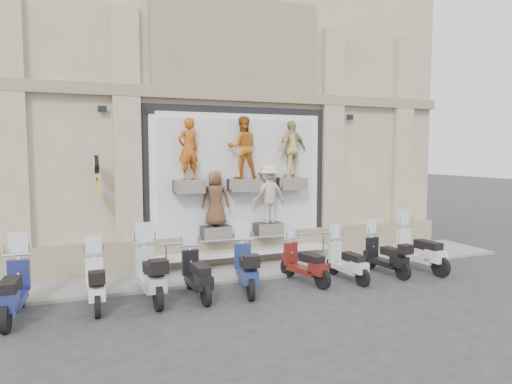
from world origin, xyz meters
TOP-DOWN VIEW (x-y plane):
  - ground at (0.00, 0.00)m, footprint 90.00×90.00m
  - sidewalk at (0.00, 2.10)m, footprint 16.00×2.20m
  - building at (0.00, 7.00)m, footprint 14.00×8.60m
  - shop_vitrine at (0.09, 2.75)m, footprint 5.60×0.83m
  - guard_rail at (0.00, 2.00)m, footprint 5.06×0.10m
  - clock_sign_bracket at (-3.90, 2.47)m, footprint 0.10×0.80m
  - scooter_a at (-5.59, 0.29)m, footprint 0.72×2.02m
  - scooter_b at (-4.07, 0.41)m, footprint 0.52×1.77m
  - scooter_c at (-2.93, 0.46)m, footprint 0.69×2.05m
  - scooter_d at (-1.92, 0.31)m, footprint 0.59×1.85m
  - scooter_e at (-0.75, 0.31)m, footprint 0.94×2.00m
  - scooter_f at (0.84, 0.41)m, footprint 0.93×1.84m
  - scooter_g at (1.96, 0.21)m, footprint 0.62×1.72m
  - scooter_h at (3.22, 0.33)m, footprint 0.68×1.78m
  - scooter_i at (4.33, 0.29)m, footprint 0.74×2.05m

SIDE VIEW (x-z plane):
  - ground at x=0.00m, z-range 0.00..0.00m
  - sidewalk at x=0.00m, z-range 0.00..0.08m
  - guard_rail at x=0.00m, z-range 0.00..0.93m
  - scooter_g at x=1.96m, z-range 0.00..1.37m
  - scooter_h at x=3.22m, z-range 0.00..1.41m
  - scooter_b at x=-4.07m, z-range 0.00..1.44m
  - scooter_f at x=0.84m, z-range 0.00..1.44m
  - scooter_d at x=-1.92m, z-range 0.00..1.49m
  - scooter_e at x=-0.75m, z-range 0.00..1.56m
  - scooter_a at x=-5.59m, z-range 0.00..1.61m
  - scooter_i at x=4.33m, z-range 0.00..1.64m
  - scooter_c at x=-2.93m, z-range 0.00..1.64m
  - shop_vitrine at x=0.09m, z-range 0.26..4.56m
  - clock_sign_bracket at x=-3.90m, z-range 2.29..3.31m
  - building at x=0.00m, z-range 0.00..12.00m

